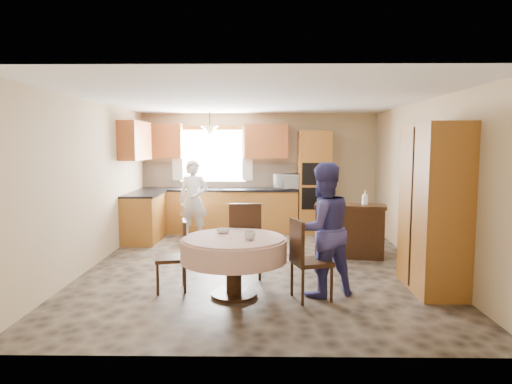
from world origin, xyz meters
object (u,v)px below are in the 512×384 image
object	(u,v)px
oven_tower	(314,182)
dining_table	(234,250)
chair_left	(176,252)
person_sink	(194,200)
person_dining	(322,229)
cupboard	(434,208)
sideboard	(350,232)
chair_back	(246,237)
chair_right	(305,255)

from	to	relation	value
oven_tower	dining_table	size ratio (longest dim) A/B	1.65
dining_table	chair_left	bearing A→B (deg)	163.58
oven_tower	person_sink	distance (m)	2.56
dining_table	person_dining	world-z (taller)	person_dining
oven_tower	person_dining	size ratio (longest dim) A/B	1.30
chair_left	person_sink	distance (m)	3.07
cupboard	dining_table	world-z (taller)	cupboard
sideboard	cupboard	bearing A→B (deg)	-56.08
oven_tower	person_dining	world-z (taller)	oven_tower
dining_table	chair_back	bearing A→B (deg)	81.22
dining_table	chair_back	world-z (taller)	chair_back
cupboard	dining_table	size ratio (longest dim) A/B	1.64
chair_back	person_dining	world-z (taller)	person_dining
chair_back	chair_right	distance (m)	1.15
chair_back	chair_left	bearing A→B (deg)	32.72
sideboard	dining_table	size ratio (longest dim) A/B	0.89
dining_table	chair_back	xyz separation A→B (m)	(0.12, 0.76, 0.01)
person_sink	person_dining	world-z (taller)	person_dining
chair_right	person_dining	xyz separation A→B (m)	(0.22, 0.18, 0.28)
chair_right	person_dining	bearing A→B (deg)	-67.82
person_dining	chair_back	bearing A→B (deg)	-58.05
dining_table	chair_back	distance (m)	0.77
chair_left	chair_back	distance (m)	1.02
chair_right	person_sink	bearing A→B (deg)	11.88
cupboard	person_sink	xyz separation A→B (m)	(-3.47, 2.98, -0.28)
person_sink	person_dining	bearing A→B (deg)	-58.11
cupboard	dining_table	bearing A→B (deg)	-173.55
oven_tower	person_dining	bearing A→B (deg)	-94.96
chair_left	chair_right	world-z (taller)	chair_right
chair_back	person_sink	bearing A→B (deg)	-65.99
dining_table	chair_right	size ratio (longest dim) A/B	1.32
sideboard	chair_right	bearing A→B (deg)	-102.57
cupboard	person_dining	bearing A→B (deg)	-171.15
oven_tower	person_sink	size ratio (longest dim) A/B	1.37
sideboard	chair_back	bearing A→B (deg)	-132.38
chair_left	person_sink	xyz separation A→B (m)	(-0.24, 3.05, 0.28)
chair_back	person_sink	world-z (taller)	person_sink
oven_tower	person_sink	world-z (taller)	oven_tower
oven_tower	chair_back	bearing A→B (deg)	-111.46
oven_tower	cupboard	world-z (taller)	oven_tower
oven_tower	cupboard	distance (m)	3.96
oven_tower	person_dining	xyz separation A→B (m)	(-0.35, -4.03, -0.24)
dining_table	chair_left	world-z (taller)	chair_left
chair_back	person_sink	distance (m)	2.74
chair_left	chair_right	distance (m)	1.63
cupboard	sideboard	bearing A→B (deg)	112.77
cupboard	chair_left	bearing A→B (deg)	-178.86
chair_right	oven_tower	bearing A→B (deg)	-24.32
chair_left	person_dining	size ratio (longest dim) A/B	0.55
dining_table	person_dining	size ratio (longest dim) A/B	0.79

